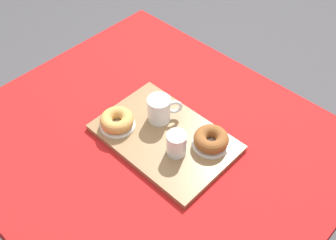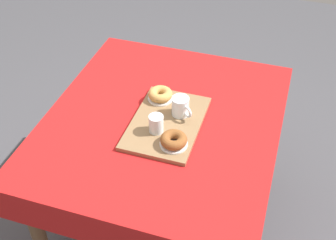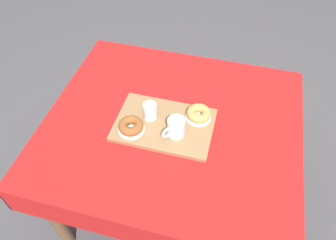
{
  "view_description": "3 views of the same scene",
  "coord_description": "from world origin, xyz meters",
  "px_view_note": "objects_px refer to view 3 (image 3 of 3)",
  "views": [
    {
      "loc": [
        0.61,
        -0.56,
        1.71
      ],
      "look_at": [
        0.01,
        0.06,
        0.78
      ],
      "focal_mm": 42.52,
      "sensor_mm": 36.0,
      "label": 1
    },
    {
      "loc": [
        1.39,
        0.47,
        1.98
      ],
      "look_at": [
        0.03,
        0.04,
        0.75
      ],
      "focal_mm": 46.7,
      "sensor_mm": 36.0,
      "label": 2
    },
    {
      "loc": [
        -0.22,
        0.92,
        1.84
      ],
      "look_at": [
        0.01,
        0.04,
        0.78
      ],
      "focal_mm": 34.07,
      "sensor_mm": 36.0,
      "label": 3
    }
  ],
  "objects_px": {
    "serving_tray": "(164,125)",
    "sugar_donut_left": "(131,126)",
    "donut_plate_left": "(131,129)",
    "sugar_donut_right": "(199,113)",
    "dining_table": "(172,136)",
    "water_glass_near": "(150,111)",
    "tea_mug_left": "(176,128)",
    "donut_plate_right": "(198,117)"
  },
  "relations": [
    {
      "from": "donut_plate_left",
      "to": "donut_plate_right",
      "type": "bearing_deg",
      "value": -151.41
    },
    {
      "from": "serving_tray",
      "to": "sugar_donut_left",
      "type": "distance_m",
      "value": 0.15
    },
    {
      "from": "serving_tray",
      "to": "tea_mug_left",
      "type": "relative_size",
      "value": 4.19
    },
    {
      "from": "tea_mug_left",
      "to": "sugar_donut_right",
      "type": "distance_m",
      "value": 0.14
    },
    {
      "from": "donut_plate_left",
      "to": "sugar_donut_left",
      "type": "relative_size",
      "value": 1.05
    },
    {
      "from": "tea_mug_left",
      "to": "donut_plate_right",
      "type": "height_order",
      "value": "tea_mug_left"
    },
    {
      "from": "dining_table",
      "to": "serving_tray",
      "type": "height_order",
      "value": "serving_tray"
    },
    {
      "from": "sugar_donut_right",
      "to": "water_glass_near",
      "type": "bearing_deg",
      "value": 14.03
    },
    {
      "from": "tea_mug_left",
      "to": "donut_plate_left",
      "type": "distance_m",
      "value": 0.2
    },
    {
      "from": "dining_table",
      "to": "water_glass_near",
      "type": "xyz_separation_m",
      "value": [
        0.1,
        0.01,
        0.16
      ]
    },
    {
      "from": "serving_tray",
      "to": "tea_mug_left",
      "type": "bearing_deg",
      "value": 145.58
    },
    {
      "from": "sugar_donut_right",
      "to": "serving_tray",
      "type": "bearing_deg",
      "value": 28.27
    },
    {
      "from": "water_glass_near",
      "to": "dining_table",
      "type": "bearing_deg",
      "value": -176.33
    },
    {
      "from": "dining_table",
      "to": "tea_mug_left",
      "type": "bearing_deg",
      "value": 115.46
    },
    {
      "from": "donut_plate_right",
      "to": "sugar_donut_left",
      "type": "bearing_deg",
      "value": 28.59
    },
    {
      "from": "dining_table",
      "to": "water_glass_near",
      "type": "height_order",
      "value": "water_glass_near"
    },
    {
      "from": "serving_tray",
      "to": "water_glass_near",
      "type": "relative_size",
      "value": 5.56
    },
    {
      "from": "serving_tray",
      "to": "dining_table",
      "type": "bearing_deg",
      "value": -135.15
    },
    {
      "from": "tea_mug_left",
      "to": "sugar_donut_left",
      "type": "height_order",
      "value": "tea_mug_left"
    },
    {
      "from": "water_glass_near",
      "to": "sugar_donut_right",
      "type": "distance_m",
      "value": 0.22
    },
    {
      "from": "water_glass_near",
      "to": "donut_plate_left",
      "type": "xyz_separation_m",
      "value": [
        0.06,
        0.09,
        -0.03
      ]
    },
    {
      "from": "serving_tray",
      "to": "donut_plate_right",
      "type": "xyz_separation_m",
      "value": [
        -0.14,
        -0.08,
        0.01
      ]
    },
    {
      "from": "serving_tray",
      "to": "water_glass_near",
      "type": "height_order",
      "value": "water_glass_near"
    },
    {
      "from": "tea_mug_left",
      "to": "donut_plate_left",
      "type": "bearing_deg",
      "value": 8.32
    },
    {
      "from": "sugar_donut_right",
      "to": "dining_table",
      "type": "bearing_deg",
      "value": 22.7
    },
    {
      "from": "donut_plate_right",
      "to": "serving_tray",
      "type": "bearing_deg",
      "value": 28.27
    },
    {
      "from": "dining_table",
      "to": "donut_plate_right",
      "type": "bearing_deg",
      "value": -157.3
    },
    {
      "from": "donut_plate_left",
      "to": "tea_mug_left",
      "type": "bearing_deg",
      "value": -171.68
    },
    {
      "from": "donut_plate_left",
      "to": "sugar_donut_right",
      "type": "bearing_deg",
      "value": -151.41
    },
    {
      "from": "tea_mug_left",
      "to": "sugar_donut_right",
      "type": "xyz_separation_m",
      "value": [
        -0.08,
        -0.12,
        -0.01
      ]
    },
    {
      "from": "serving_tray",
      "to": "donut_plate_right",
      "type": "height_order",
      "value": "donut_plate_right"
    },
    {
      "from": "sugar_donut_left",
      "to": "sugar_donut_right",
      "type": "bearing_deg",
      "value": -151.41
    },
    {
      "from": "water_glass_near",
      "to": "sugar_donut_right",
      "type": "relative_size",
      "value": 0.71
    },
    {
      "from": "donut_plate_right",
      "to": "sugar_donut_right",
      "type": "xyz_separation_m",
      "value": [
        0.0,
        0.0,
        0.02
      ]
    },
    {
      "from": "sugar_donut_left",
      "to": "dining_table",
      "type": "bearing_deg",
      "value": -147.64
    },
    {
      "from": "dining_table",
      "to": "sugar_donut_right",
      "type": "xyz_separation_m",
      "value": [
        -0.11,
        -0.05,
        0.15
      ]
    },
    {
      "from": "donut_plate_left",
      "to": "donut_plate_right",
      "type": "height_order",
      "value": "same"
    },
    {
      "from": "donut_plate_right",
      "to": "sugar_donut_right",
      "type": "distance_m",
      "value": 0.02
    },
    {
      "from": "serving_tray",
      "to": "sugar_donut_right",
      "type": "height_order",
      "value": "sugar_donut_right"
    },
    {
      "from": "dining_table",
      "to": "water_glass_near",
      "type": "bearing_deg",
      "value": 3.67
    },
    {
      "from": "dining_table",
      "to": "serving_tray",
      "type": "xyz_separation_m",
      "value": [
        0.03,
        0.03,
        0.11
      ]
    },
    {
      "from": "tea_mug_left",
      "to": "water_glass_near",
      "type": "distance_m",
      "value": 0.15
    }
  ]
}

